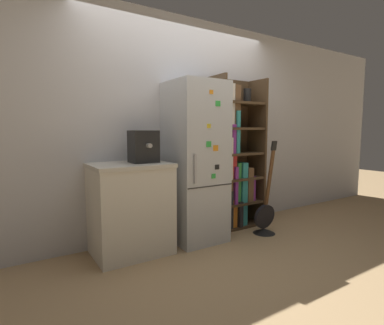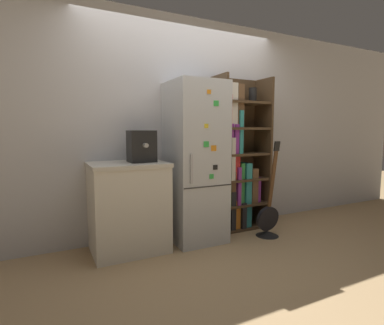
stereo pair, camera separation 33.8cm
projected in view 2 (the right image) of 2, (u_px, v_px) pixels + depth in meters
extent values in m
plane|color=tan|center=(201.00, 243.00, 3.36)|extent=(16.00, 16.00, 0.00)
cube|color=silver|center=(183.00, 127.00, 3.65)|extent=(8.00, 0.05, 2.60)
cube|color=silver|center=(195.00, 162.00, 3.40)|extent=(0.58, 0.60, 1.80)
cube|color=#333333|center=(208.00, 187.00, 3.15)|extent=(0.57, 0.01, 0.01)
cube|color=#B2B2B7|center=(192.00, 169.00, 3.03)|extent=(0.02, 0.02, 0.30)
cube|color=yellow|center=(206.00, 126.00, 3.07)|extent=(0.04, 0.02, 0.04)
cube|color=black|center=(215.00, 167.00, 3.17)|extent=(0.05, 0.01, 0.05)
cube|color=green|center=(216.00, 103.00, 3.10)|extent=(0.06, 0.02, 0.06)
cube|color=green|center=(212.00, 176.00, 3.16)|extent=(0.05, 0.01, 0.05)
cube|color=orange|center=(214.00, 148.00, 3.13)|extent=(0.06, 0.02, 0.06)
cube|color=green|center=(206.00, 144.00, 3.09)|extent=(0.06, 0.01, 0.06)
cube|color=orange|center=(209.00, 92.00, 3.05)|extent=(0.04, 0.01, 0.04)
cube|color=#4C3823|center=(219.00, 155.00, 3.66)|extent=(0.03, 0.38, 1.92)
cube|color=#4C3823|center=(262.00, 153.00, 3.96)|extent=(0.03, 0.38, 1.92)
cube|color=#4C3823|center=(234.00, 153.00, 3.97)|extent=(0.70, 0.03, 1.92)
cube|color=#4C3823|center=(240.00, 226.00, 3.91)|extent=(0.64, 0.35, 0.03)
cube|color=#4C3823|center=(240.00, 203.00, 3.88)|extent=(0.64, 0.35, 0.03)
cube|color=#4C3823|center=(241.00, 179.00, 3.85)|extent=(0.64, 0.35, 0.03)
cube|color=#4C3823|center=(241.00, 154.00, 3.81)|extent=(0.64, 0.35, 0.03)
cube|color=#4C3823|center=(242.00, 129.00, 3.78)|extent=(0.64, 0.35, 0.03)
cube|color=#4C3823|center=(242.00, 103.00, 3.75)|extent=(0.64, 0.35, 0.03)
cube|color=#262628|center=(223.00, 215.00, 3.77)|extent=(0.07, 0.25, 0.34)
cube|color=#262628|center=(228.00, 209.00, 3.80)|extent=(0.06, 0.29, 0.48)
cube|color=orange|center=(233.00, 213.00, 3.83)|extent=(0.07, 0.26, 0.36)
cube|color=#262628|center=(237.00, 213.00, 3.87)|extent=(0.06, 0.33, 0.33)
cube|color=teal|center=(243.00, 208.00, 3.91)|extent=(0.09, 0.28, 0.44)
cube|color=#338C3F|center=(223.00, 187.00, 3.73)|extent=(0.06, 0.30, 0.45)
cube|color=brown|center=(228.00, 187.00, 3.77)|extent=(0.07, 0.27, 0.42)
cube|color=purple|center=(233.00, 185.00, 3.80)|extent=(0.05, 0.31, 0.47)
cube|color=#338C3F|center=(237.00, 183.00, 3.83)|extent=(0.06, 0.27, 0.52)
cube|color=teal|center=(242.00, 182.00, 3.87)|extent=(0.08, 0.31, 0.52)
cube|color=brown|center=(248.00, 184.00, 3.91)|extent=(0.09, 0.33, 0.44)
cube|color=purple|center=(253.00, 188.00, 3.96)|extent=(0.06, 0.25, 0.32)
cube|color=teal|center=(222.00, 160.00, 3.69)|extent=(0.04, 0.27, 0.47)
cube|color=silver|center=(226.00, 158.00, 3.71)|extent=(0.05, 0.33, 0.52)
cube|color=red|center=(232.00, 165.00, 3.76)|extent=(0.08, 0.25, 0.33)
cube|color=brown|center=(223.00, 137.00, 3.66)|extent=(0.05, 0.25, 0.40)
cube|color=purple|center=(226.00, 139.00, 3.69)|extent=(0.05, 0.29, 0.36)
cube|color=purple|center=(231.00, 139.00, 3.72)|extent=(0.06, 0.29, 0.36)
cube|color=teal|center=(235.00, 132.00, 3.73)|extent=(0.05, 0.30, 0.52)
cube|color=red|center=(223.00, 112.00, 3.64)|extent=(0.06, 0.32, 0.38)
cube|color=silver|center=(229.00, 106.00, 3.65)|extent=(0.09, 0.25, 0.52)
cube|color=brown|center=(236.00, 106.00, 3.70)|extent=(0.09, 0.25, 0.52)
cylinder|color=black|center=(253.00, 95.00, 3.81)|extent=(0.10, 0.10, 0.18)
cube|color=silver|center=(129.00, 209.00, 3.12)|extent=(0.75, 0.58, 0.89)
cube|color=beige|center=(128.00, 164.00, 3.07)|extent=(0.77, 0.60, 0.04)
cube|color=black|center=(142.00, 146.00, 3.11)|extent=(0.27, 0.22, 0.33)
cylinder|color=#A5A39E|center=(146.00, 145.00, 2.98)|extent=(0.04, 0.06, 0.04)
cone|color=black|center=(267.00, 233.00, 3.59)|extent=(0.27, 0.27, 0.06)
cylinder|color=black|center=(268.00, 219.00, 3.57)|extent=(0.30, 0.09, 0.30)
cube|color=brown|center=(273.00, 179.00, 3.46)|extent=(0.04, 0.11, 0.67)
cube|color=black|center=(277.00, 146.00, 3.37)|extent=(0.07, 0.04, 0.11)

